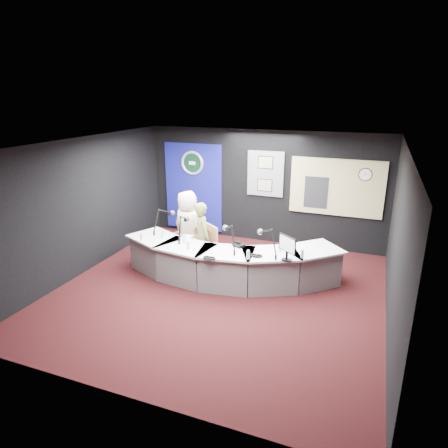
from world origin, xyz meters
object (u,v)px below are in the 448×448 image
at_px(armchair_right, 203,249).
at_px(person_woman, 202,236).
at_px(person_man, 188,226).
at_px(armchair_left, 188,240).
at_px(broadcast_desk, 226,263).

distance_m(armchair_right, person_woman, 0.29).
distance_m(person_man, person_woman, 0.60).
xyz_separation_m(armchair_left, armchair_right, (0.50, -0.33, -0.02)).
distance_m(broadcast_desk, person_man, 1.39).
height_order(armchair_right, person_man, person_man).
distance_m(broadcast_desk, person_woman, 0.81).
height_order(broadcast_desk, armchair_right, armchair_right).
bearing_deg(person_woman, armchair_left, 13.61).
distance_m(broadcast_desk, armchair_left, 1.32).
bearing_deg(person_man, person_woman, 164.01).
height_order(armchair_left, person_man, person_man).
bearing_deg(person_man, armchair_left, -0.00).
height_order(broadcast_desk, armchair_left, armchair_left).
xyz_separation_m(armchair_left, person_man, (0.00, 0.00, 0.33)).
bearing_deg(armchair_left, armchair_right, -7.67).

